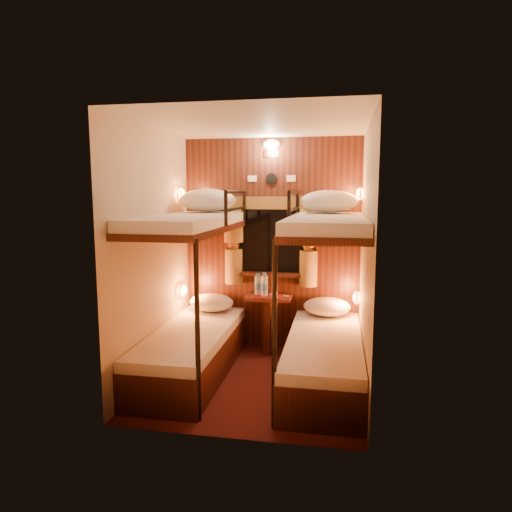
% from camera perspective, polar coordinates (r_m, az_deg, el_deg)
% --- Properties ---
extents(floor, '(2.10, 2.10, 0.00)m').
position_cam_1_polar(floor, '(4.54, -0.12, -15.34)').
color(floor, '#3C1210').
rests_on(floor, ground).
extents(ceiling, '(2.10, 2.10, 0.00)m').
position_cam_1_polar(ceiling, '(4.21, -0.12, 16.20)').
color(ceiling, silver).
rests_on(ceiling, wall_back).
extents(wall_back, '(2.40, 0.00, 2.40)m').
position_cam_1_polar(wall_back, '(5.24, 1.97, 1.42)').
color(wall_back, '#C6B293').
rests_on(wall_back, floor).
extents(wall_front, '(2.40, 0.00, 2.40)m').
position_cam_1_polar(wall_front, '(3.20, -3.54, -2.77)').
color(wall_front, '#C6B293').
rests_on(wall_front, floor).
extents(wall_left, '(0.00, 2.40, 2.40)m').
position_cam_1_polar(wall_left, '(4.50, -12.74, 0.15)').
color(wall_left, '#C6B293').
rests_on(wall_left, floor).
extents(wall_right, '(0.00, 2.40, 2.40)m').
position_cam_1_polar(wall_right, '(4.15, 13.59, -0.51)').
color(wall_right, '#C6B293').
rests_on(wall_right, floor).
extents(back_panel, '(2.00, 0.03, 2.40)m').
position_cam_1_polar(back_panel, '(5.23, 1.94, 1.40)').
color(back_panel, black).
rests_on(back_panel, floor).
extents(bunk_left, '(0.72, 1.90, 1.82)m').
position_cam_1_polar(bunk_left, '(4.57, -8.05, -7.83)').
color(bunk_left, black).
rests_on(bunk_left, floor).
extents(bunk_right, '(0.72, 1.90, 1.82)m').
position_cam_1_polar(bunk_right, '(4.35, 8.57, -8.66)').
color(bunk_right, black).
rests_on(bunk_right, floor).
extents(window, '(1.00, 0.12, 0.79)m').
position_cam_1_polar(window, '(5.20, 1.89, 1.15)').
color(window, black).
rests_on(window, back_panel).
extents(curtains, '(1.10, 0.22, 1.00)m').
position_cam_1_polar(curtains, '(5.16, 1.84, 2.02)').
color(curtains, olive).
rests_on(curtains, back_panel).
extents(back_fixtures, '(0.54, 0.09, 0.48)m').
position_cam_1_polar(back_fixtures, '(5.18, 1.94, 12.94)').
color(back_fixtures, black).
rests_on(back_fixtures, back_panel).
extents(reading_lamps, '(2.00, 0.20, 1.25)m').
position_cam_1_polar(reading_lamps, '(4.89, 1.37, 1.43)').
color(reading_lamps, orange).
rests_on(reading_lamps, wall_left).
extents(table, '(0.50, 0.34, 0.66)m').
position_cam_1_polar(table, '(5.19, 1.60, -7.47)').
color(table, '#5B1D14').
rests_on(table, floor).
extents(bottle_left, '(0.07, 0.07, 0.24)m').
position_cam_1_polar(bottle_left, '(5.16, 0.21, -3.68)').
color(bottle_left, '#99BFE5').
rests_on(bottle_left, table).
extents(bottle_right, '(0.08, 0.08, 0.27)m').
position_cam_1_polar(bottle_right, '(5.08, 1.08, -3.75)').
color(bottle_right, '#99BFE5').
rests_on(bottle_right, table).
extents(sachet_a, '(0.08, 0.06, 0.01)m').
position_cam_1_polar(sachet_a, '(5.17, 2.12, -4.83)').
color(sachet_a, silver).
rests_on(sachet_a, table).
extents(sachet_b, '(0.07, 0.06, 0.00)m').
position_cam_1_polar(sachet_b, '(5.11, 3.77, -4.99)').
color(sachet_b, silver).
rests_on(sachet_b, table).
extents(pillow_lower_left, '(0.51, 0.36, 0.20)m').
position_cam_1_polar(pillow_lower_left, '(5.23, -5.59, -5.78)').
color(pillow_lower_left, white).
rests_on(pillow_lower_left, bunk_left).
extents(pillow_lower_right, '(0.51, 0.37, 0.20)m').
position_cam_1_polar(pillow_lower_right, '(5.07, 8.87, -6.28)').
color(pillow_lower_right, white).
rests_on(pillow_lower_right, bunk_right).
extents(pillow_upper_left, '(0.62, 0.45, 0.25)m').
position_cam_1_polar(pillow_upper_left, '(4.99, -6.09, 6.94)').
color(pillow_upper_left, white).
rests_on(pillow_upper_left, bunk_left).
extents(pillow_upper_right, '(0.59, 0.42, 0.23)m').
position_cam_1_polar(pillow_upper_right, '(4.78, 9.12, 6.76)').
color(pillow_upper_right, white).
rests_on(pillow_upper_right, bunk_right).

